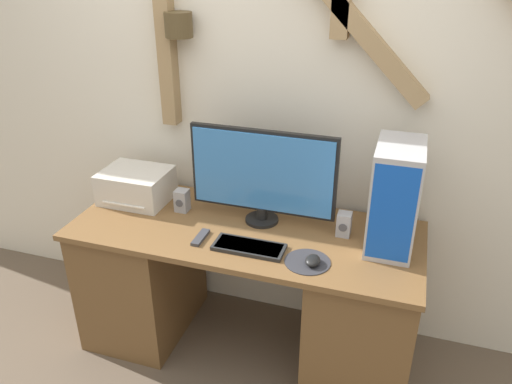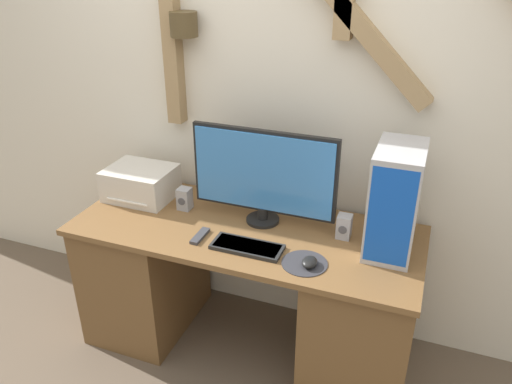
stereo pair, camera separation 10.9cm
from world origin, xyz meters
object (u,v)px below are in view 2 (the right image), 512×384
Objects in this scene: printer at (141,183)px; speaker_left at (185,199)px; remote_control at (200,236)px; monitor at (263,174)px; computer_tower at (395,200)px; keyboard at (247,247)px; mouse at (310,262)px; speaker_right at (344,227)px.

printer reaches higher than speaker_left.
remote_control is at bearing -28.67° from printer.
monitor is 1.47× the size of computer_tower.
monitor is at bearing 94.14° from keyboard.
mouse is (0.33, -0.31, -0.24)m from monitor.
monitor is 0.48m from speaker_left.
computer_tower is 4.21× the size of speaker_left.
speaker_left is 0.86m from speaker_right.
keyboard is 0.94× the size of printer.
computer_tower is at bearing -4.77° from speaker_right.
mouse is at bearing -138.03° from computer_tower.
computer_tower reaches higher than mouse.
computer_tower reaches higher than monitor.
monitor is at bearing -0.95° from printer.
speaker_right reaches higher than remote_control.
speaker_left is 1.00× the size of speaker_right.
computer_tower is (0.62, 0.24, 0.24)m from keyboard.
printer is at bearing 178.23° from computer_tower.
computer_tower is 3.45× the size of remote_control.
computer_tower reaches higher than keyboard.
monitor is 0.47m from speaker_right.
monitor is 0.43m from remote_control.
keyboard is 0.48m from speaker_right.
remote_control is at bearing 177.58° from keyboard.
computer_tower reaches higher than speaker_left.
computer_tower is 1.09m from speaker_left.
printer is (-0.73, 0.01, -0.18)m from monitor.
keyboard is 0.25m from remote_control.
computer_tower is at bearing -2.72° from monitor.
monitor is 6.20× the size of speaker_left.
printer is 1.15m from speaker_right.
speaker_left is (-0.46, 0.25, 0.05)m from keyboard.
remote_control is (-0.23, -0.26, -0.26)m from monitor.
speaker_right is at bearing 20.88° from remote_control.
speaker_left is at bearing -7.30° from printer.
keyboard is at bearing -20.70° from printer.
speaker_right is 0.82× the size of remote_control.
printer reaches higher than speaker_right.
computer_tower reaches higher than printer.
speaker_right is 0.70m from remote_control.
speaker_right is at bearing -1.65° from monitor.
monitor reaches higher than speaker_left.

